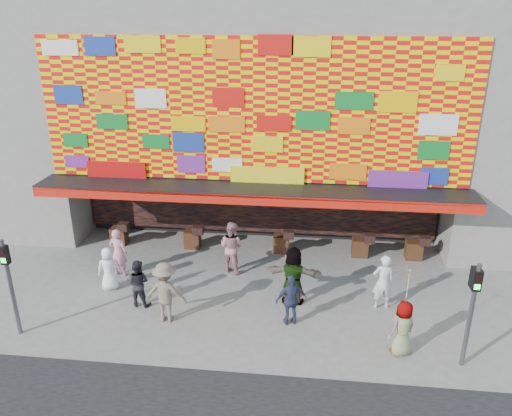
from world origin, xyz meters
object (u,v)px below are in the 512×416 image
object	(u,v)px
signal_right	(472,304)
ped_c	(138,283)
signal_left	(9,277)
ped_h	(383,282)
ped_b	(118,252)
ped_d	(165,292)
ped_f	(293,276)
ped_i	(232,247)
parasol	(408,284)
ped_a	(109,269)
ped_g	(403,328)
ped_e	(291,300)

from	to	relation	value
signal_right	ped_c	distance (m)	9.68
signal_left	ped_h	size ratio (longest dim) A/B	1.64
signal_left	signal_right	xyz separation A→B (m)	(12.40, 0.00, 0.00)
ped_b	ped_d	distance (m)	3.47
signal_left	ped_d	xyz separation A→B (m)	(4.07, 1.15, -0.90)
ped_f	ped_i	size ratio (longest dim) A/B	1.02
ped_b	ped_f	distance (m)	6.24
signal_left	parasol	distance (m)	10.85
ped_c	ped_f	world-z (taller)	ped_f
signal_left	ped_d	world-z (taller)	signal_left
signal_right	parasol	world-z (taller)	signal_right
ped_f	ped_a	bearing A→B (deg)	2.24
parasol	signal_left	bearing A→B (deg)	-178.36
ped_b	ped_g	xyz separation A→B (m)	(9.19, -3.33, -0.08)
signal_left	ped_i	xyz separation A→B (m)	(5.54, 4.40, -0.91)
ped_f	ped_h	xyz separation A→B (m)	(2.79, 0.02, -0.05)
ped_a	ped_e	distance (m)	6.28
ped_a	ped_h	bearing A→B (deg)	161.06
signal_left	ped_i	world-z (taller)	signal_left
signal_left	ped_i	bearing A→B (deg)	38.46
ped_a	ped_g	distance (m)	9.49
signal_right	ped_h	size ratio (longest dim) A/B	1.64
signal_left	ped_g	xyz separation A→B (m)	(10.85, 0.31, -1.06)
ped_b	ped_g	size ratio (longest dim) A/B	1.10
ped_h	ped_g	bearing A→B (deg)	88.80
parasol	ped_i	bearing A→B (deg)	142.33
ped_b	ped_c	bearing A→B (deg)	133.66
ped_i	ped_g	bearing A→B (deg)	167.36
ped_e	ped_b	bearing A→B (deg)	-38.74
signal_right	ped_c	bearing A→B (deg)	168.84
signal_left	ped_h	distance (m)	10.93
ped_a	ped_f	distance (m)	6.14
ped_b	parasol	bearing A→B (deg)	167.49
ped_d	ped_i	size ratio (longest dim) A/B	1.00
ped_a	ped_e	xyz separation A→B (m)	(6.13, -1.34, 0.06)
signal_left	ped_h	world-z (taller)	signal_left
signal_right	ped_b	distance (m)	11.38
ped_d	ped_i	bearing A→B (deg)	-112.04
ped_e	signal_left	bearing A→B (deg)	-8.49
signal_left	ped_a	size ratio (longest dim) A/B	2.00
ped_g	ped_h	bearing A→B (deg)	-114.90
signal_left	ped_d	distance (m)	4.32
ped_c	ped_f	distance (m)	4.89
signal_right	ped_i	world-z (taller)	signal_right
signal_left	ped_a	distance (m)	3.37
ped_c	ped_g	world-z (taller)	ped_g
ped_d	ped_e	size ratio (longest dim) A/B	1.18
signal_left	ped_i	distance (m)	7.14
ped_c	ped_d	distance (m)	1.33
ped_i	ped_h	bearing A→B (deg)	-175.05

